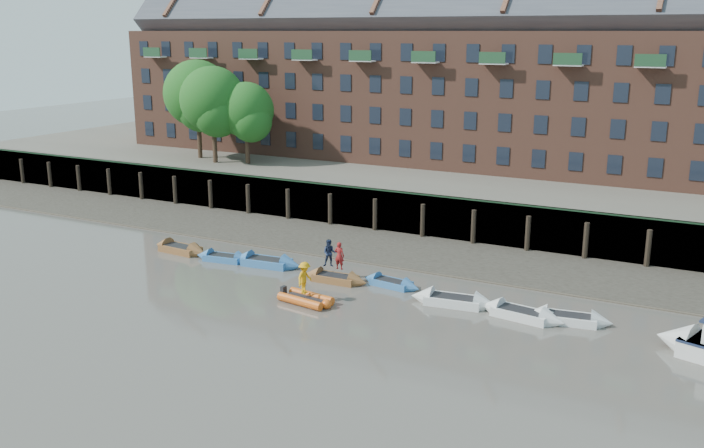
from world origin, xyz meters
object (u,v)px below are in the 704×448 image
Objects in this scene: rowboat_4 at (391,283)px; person_rower_b at (330,253)px; rowboat_2 at (267,262)px; rib_tender at (308,299)px; rowboat_6 at (521,314)px; rowboat_7 at (568,318)px; person_rower_a at (339,256)px; person_rib_crew at (305,278)px; rowboat_1 at (224,258)px; rowboat_5 at (453,301)px; rowboat_3 at (335,278)px; rowboat_0 at (180,249)px.

person_rower_b reaches higher than rowboat_4.
rowboat_2 reaches higher than rib_tender.
rowboat_4 reaches higher than rib_tender.
rowboat_6 reaches higher than rowboat_7.
person_rib_crew is at bearing 86.39° from person_rower_a.
rib_tender is (-13.94, -3.98, 0.02)m from rowboat_7.
rowboat_5 is (16.78, -0.72, 0.04)m from rowboat_1.
person_rower_a is at bearing 17.57° from rowboat_3.
rowboat_3 is 0.85× the size of rowboat_5.
person_rib_crew is (0.72, -4.23, -0.24)m from person_rower_b.
person_rower_a is (5.87, -0.64, 1.47)m from rowboat_2.
rowboat_6 is 2.67× the size of person_rib_crew.
person_rower_b is at bearing 11.54° from person_rib_crew.
rowboat_0 is 2.77× the size of person_rower_a.
person_rower_b is (5.08, -0.47, 1.47)m from rowboat_2.
rowboat_3 is 1.28× the size of rib_tender.
rowboat_2 is at bearing 6.15° from rowboat_0.
person_rower_b reaches higher than rowboat_7.
rowboat_5 is 8.36m from rib_tender.
person_rower_a is (-7.69, 0.51, 1.47)m from rowboat_5.
rowboat_3 is (8.83, -0.30, 0.01)m from rowboat_1.
rowboat_0 is at bearing 170.42° from rowboat_5.
rowboat_7 is at bearing 20.90° from rowboat_6.
rowboat_0 is 1.19× the size of rowboat_4.
rowboat_0 is 0.94× the size of rowboat_5.
rowboat_2 is 13.61m from rowboat_5.
rib_tender is at bearing -114.13° from rowboat_4.
rowboat_0 is 1.03× the size of rowboat_7.
rowboat_4 is 3.63m from person_rower_a.
rowboat_4 is at bearing -5.17° from rowboat_1.
rowboat_7 is (10.90, -0.94, 0.03)m from rowboat_4.
rowboat_4 is at bearing -4.69° from rowboat_2.
person_rib_crew is at bearing -173.07° from rowboat_7.
rowboat_7 is at bearing -4.08° from rowboat_5.
rowboat_0 is at bearing 154.79° from person_rower_b.
rowboat_6 is at bearing -28.06° from person_rower_b.
rowboat_3 is 14.36m from rowboat_7.
person_rib_crew is (-7.76, -3.55, 1.22)m from rowboat_5.
rowboat_1 is 0.98× the size of rowboat_3.
rowboat_4 is 0.81× the size of rowboat_6.
rowboat_2 is 2.93× the size of person_rower_a.
rowboat_3 is at bearing 171.26° from rowboat_7.
rowboat_0 reaches higher than rowboat_4.
person_rib_crew is at bearing -104.27° from person_rower_b.
person_rower_b reaches higher than rowboat_5.
rowboat_1 reaches higher than rib_tender.
rowboat_1 is 1.06× the size of rowboat_4.
person_rib_crew reaches higher than rowboat_4.
rowboat_0 is at bearing 169.45° from rib_tender.
rowboat_6 reaches higher than rowboat_1.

